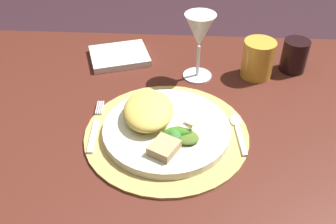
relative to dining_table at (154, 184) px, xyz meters
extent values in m
cube|color=#4E2118|center=(0.00, 0.00, 0.18)|extent=(1.25, 0.81, 0.02)
cylinder|color=#4B251D|center=(-0.54, 0.32, -0.17)|extent=(0.09, 0.09, 0.68)
cylinder|color=#501D18|center=(0.54, 0.32, -0.17)|extent=(0.09, 0.09, 0.68)
cylinder|color=tan|center=(0.03, -0.03, 0.20)|extent=(0.34, 0.34, 0.01)
cylinder|color=silver|center=(0.03, -0.03, 0.21)|extent=(0.26, 0.26, 0.02)
ellipsoid|color=#E5C556|center=(-0.01, -0.01, 0.24)|extent=(0.11, 0.14, 0.04)
ellipsoid|color=#36772F|center=(0.05, -0.07, 0.23)|extent=(0.03, 0.04, 0.02)
ellipsoid|color=#39771B|center=(0.06, -0.06, 0.23)|extent=(0.06, 0.04, 0.02)
ellipsoid|color=#4B6622|center=(0.07, -0.07, 0.22)|extent=(0.06, 0.06, 0.01)
cube|color=beige|center=(0.07, -0.05, 0.24)|extent=(0.03, 0.02, 0.01)
cube|color=beige|center=(0.08, -0.05, 0.24)|extent=(0.03, 0.03, 0.01)
cube|color=tan|center=(0.03, -0.10, 0.23)|extent=(0.07, 0.07, 0.02)
cube|color=silver|center=(-0.11, -0.06, 0.20)|extent=(0.02, 0.10, 0.00)
cube|color=silver|center=(-0.13, 0.04, 0.20)|extent=(0.01, 0.05, 0.00)
cube|color=silver|center=(-0.12, 0.04, 0.20)|extent=(0.01, 0.05, 0.00)
cube|color=silver|center=(-0.12, 0.04, 0.20)|extent=(0.01, 0.05, 0.00)
cube|color=silver|center=(-0.11, 0.04, 0.20)|extent=(0.01, 0.05, 0.00)
cube|color=silver|center=(0.18, -0.05, 0.20)|extent=(0.02, 0.09, 0.00)
ellipsoid|color=silver|center=(0.18, 0.01, 0.20)|extent=(0.02, 0.04, 0.01)
cube|color=white|center=(-0.11, 0.26, 0.20)|extent=(0.18, 0.16, 0.02)
cylinder|color=silver|center=(0.10, 0.19, 0.20)|extent=(0.07, 0.07, 0.00)
cylinder|color=silver|center=(0.10, 0.19, 0.24)|extent=(0.01, 0.01, 0.08)
cone|color=silver|center=(0.10, 0.19, 0.32)|extent=(0.07, 0.07, 0.08)
cylinder|color=gold|center=(0.24, 0.20, 0.24)|extent=(0.08, 0.08, 0.09)
cylinder|color=black|center=(0.34, 0.23, 0.24)|extent=(0.06, 0.06, 0.08)
camera|label=1|loc=(0.07, -0.61, 0.72)|focal=40.60mm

